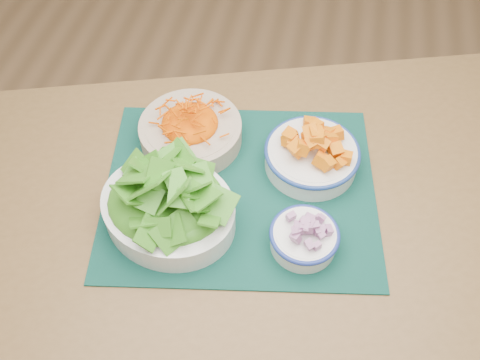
# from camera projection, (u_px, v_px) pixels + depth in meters

# --- Properties ---
(ground) EXTENTS (4.00, 4.00, 0.00)m
(ground) POSITION_uv_depth(u_px,v_px,m) (223.00, 326.00, 1.71)
(ground) COLOR #A57B50
(ground) RESTS_ON ground
(table) EXTENTS (1.41, 1.15, 0.75)m
(table) POSITION_uv_depth(u_px,v_px,m) (271.00, 232.00, 1.16)
(table) COLOR brown
(table) RESTS_ON ground
(placemat) EXTENTS (0.62, 0.54, 0.00)m
(placemat) POSITION_uv_depth(u_px,v_px,m) (240.00, 189.00, 1.10)
(placemat) COLOR black
(placemat) RESTS_ON table
(carrot_bowl) EXTENTS (0.27, 0.27, 0.09)m
(carrot_bowl) POSITION_uv_depth(u_px,v_px,m) (190.00, 127.00, 1.15)
(carrot_bowl) COLOR tan
(carrot_bowl) RESTS_ON placemat
(squash_bowl) EXTENTS (0.24, 0.24, 0.10)m
(squash_bowl) POSITION_uv_depth(u_px,v_px,m) (312.00, 151.00, 1.10)
(squash_bowl) COLOR white
(squash_bowl) RESTS_ON placemat
(lettuce_bowl) EXTENTS (0.32, 0.30, 0.13)m
(lettuce_bowl) POSITION_uv_depth(u_px,v_px,m) (167.00, 202.00, 1.01)
(lettuce_bowl) COLOR white
(lettuce_bowl) RESTS_ON placemat
(onion_bowl) EXTENTS (0.16, 0.16, 0.07)m
(onion_bowl) POSITION_uv_depth(u_px,v_px,m) (304.00, 236.00, 0.99)
(onion_bowl) COLOR white
(onion_bowl) RESTS_ON placemat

